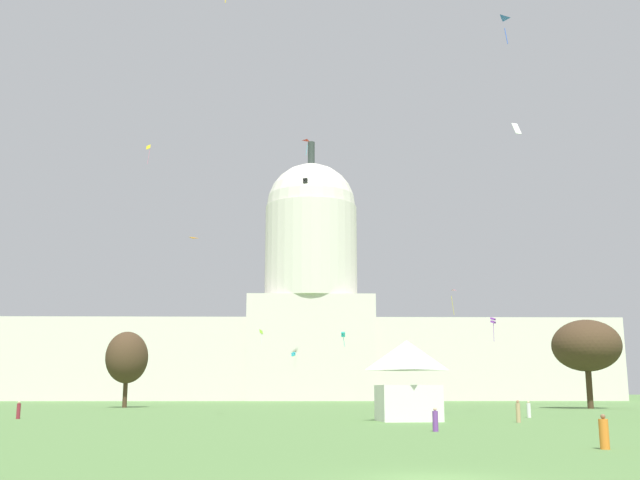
{
  "coord_description": "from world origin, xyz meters",
  "views": [
    {
      "loc": [
        -3.78,
        -22.31,
        2.53
      ],
      "look_at": [
        -1.32,
        100.58,
        27.22
      ],
      "focal_mm": 42.0,
      "sensor_mm": 36.0,
      "label": 1
    }
  ],
  "objects_px": {
    "person_tan_near_tree_east": "(518,412)",
    "kite_white_mid": "(516,129)",
    "kite_turquoise_low": "(343,335)",
    "kite_black_mid": "(305,181)",
    "capitol_building": "(311,325)",
    "person_orange_deep_crowd": "(604,433)",
    "tree_east_near": "(586,346)",
    "kite_blue_high": "(511,23)",
    "person_white_near_tree_west": "(529,410)",
    "person_purple_lawn_far_left": "(435,420)",
    "kite_orange_mid": "(192,240)",
    "kite_pink_mid": "(452,295)",
    "event_tent": "(408,380)",
    "kite_violet_low": "(493,321)",
    "kite_yellow_high": "(148,149)",
    "tree_west_far": "(127,358)",
    "kite_red_high": "(307,141)",
    "person_maroon_mid_left": "(19,411)",
    "kite_cyan_low": "(293,354)",
    "kite_lime_low": "(261,333)"
  },
  "relations": [
    {
      "from": "kite_turquoise_low",
      "to": "kite_red_high",
      "type": "height_order",
      "value": "kite_red_high"
    },
    {
      "from": "kite_yellow_high",
      "to": "kite_blue_high",
      "type": "height_order",
      "value": "kite_yellow_high"
    },
    {
      "from": "kite_turquoise_low",
      "to": "kite_black_mid",
      "type": "relative_size",
      "value": 3.36
    },
    {
      "from": "person_purple_lawn_far_left",
      "to": "kite_orange_mid",
      "type": "bearing_deg",
      "value": 99.02
    },
    {
      "from": "kite_cyan_low",
      "to": "kite_blue_high",
      "type": "relative_size",
      "value": 0.38
    },
    {
      "from": "kite_white_mid",
      "to": "kite_yellow_high",
      "type": "distance_m",
      "value": 83.4
    },
    {
      "from": "person_orange_deep_crowd",
      "to": "kite_violet_low",
      "type": "bearing_deg",
      "value": -153.23
    },
    {
      "from": "tree_west_far",
      "to": "kite_blue_high",
      "type": "xyz_separation_m",
      "value": [
        45.08,
        -49.3,
        28.32
      ]
    },
    {
      "from": "capitol_building",
      "to": "person_orange_deep_crowd",
      "type": "height_order",
      "value": "capitol_building"
    },
    {
      "from": "kite_orange_mid",
      "to": "kite_white_mid",
      "type": "bearing_deg",
      "value": 84.16
    },
    {
      "from": "kite_cyan_low",
      "to": "kite_black_mid",
      "type": "relative_size",
      "value": 1.08
    },
    {
      "from": "kite_turquoise_low",
      "to": "kite_pink_mid",
      "type": "xyz_separation_m",
      "value": [
        19.7,
        -0.88,
        7.17
      ]
    },
    {
      "from": "kite_lime_low",
      "to": "kite_turquoise_low",
      "type": "bearing_deg",
      "value": -165.36
    },
    {
      "from": "kite_turquoise_low",
      "to": "kite_white_mid",
      "type": "bearing_deg",
      "value": 108.74
    },
    {
      "from": "tree_east_near",
      "to": "kite_blue_high",
      "type": "height_order",
      "value": "kite_blue_high"
    },
    {
      "from": "tree_east_near",
      "to": "person_white_near_tree_west",
      "type": "bearing_deg",
      "value": -118.76
    },
    {
      "from": "person_orange_deep_crowd",
      "to": "event_tent",
      "type": "bearing_deg",
      "value": -133.89
    },
    {
      "from": "kite_turquoise_low",
      "to": "kite_black_mid",
      "type": "height_order",
      "value": "kite_black_mid"
    },
    {
      "from": "capitol_building",
      "to": "kite_blue_high",
      "type": "relative_size",
      "value": 66.72
    },
    {
      "from": "event_tent",
      "to": "person_white_near_tree_west",
      "type": "xyz_separation_m",
      "value": [
        12.33,
        7.82,
        -2.65
      ]
    },
    {
      "from": "person_tan_near_tree_east",
      "to": "person_maroon_mid_left",
      "type": "relative_size",
      "value": 1.12
    },
    {
      "from": "person_white_near_tree_west",
      "to": "kite_turquoise_low",
      "type": "height_order",
      "value": "kite_turquoise_low"
    },
    {
      "from": "kite_orange_mid",
      "to": "person_orange_deep_crowd",
      "type": "bearing_deg",
      "value": 70.83
    },
    {
      "from": "person_tan_near_tree_east",
      "to": "kite_red_high",
      "type": "relative_size",
      "value": 0.52
    },
    {
      "from": "kite_cyan_low",
      "to": "kite_black_mid",
      "type": "distance_m",
      "value": 37.09
    },
    {
      "from": "kite_turquoise_low",
      "to": "kite_cyan_low",
      "type": "bearing_deg",
      "value": -19.89
    },
    {
      "from": "tree_west_far",
      "to": "kite_violet_low",
      "type": "bearing_deg",
      "value": -4.67
    },
    {
      "from": "event_tent",
      "to": "kite_blue_high",
      "type": "distance_m",
      "value": 33.77
    },
    {
      "from": "person_tan_near_tree_east",
      "to": "kite_white_mid",
      "type": "relative_size",
      "value": 1.26
    },
    {
      "from": "capitol_building",
      "to": "kite_pink_mid",
      "type": "xyz_separation_m",
      "value": [
        25.13,
        -53.5,
        0.97
      ]
    },
    {
      "from": "kite_turquoise_low",
      "to": "kite_orange_mid",
      "type": "bearing_deg",
      "value": -28.37
    },
    {
      "from": "capitol_building",
      "to": "person_white_near_tree_west",
      "type": "xyz_separation_m",
      "value": [
        19.43,
        -116.97,
        -17.83
      ]
    },
    {
      "from": "kite_yellow_high",
      "to": "tree_west_far",
      "type": "bearing_deg",
      "value": 176.35
    },
    {
      "from": "person_orange_deep_crowd",
      "to": "person_maroon_mid_left",
      "type": "bearing_deg",
      "value": -95.13
    },
    {
      "from": "capitol_building",
      "to": "kite_blue_high",
      "type": "height_order",
      "value": "capitol_building"
    },
    {
      "from": "kite_turquoise_low",
      "to": "kite_yellow_high",
      "type": "xyz_separation_m",
      "value": [
        -37.04,
        2.23,
        35.46
      ]
    },
    {
      "from": "event_tent",
      "to": "kite_red_high",
      "type": "relative_size",
      "value": 1.96
    },
    {
      "from": "kite_pink_mid",
      "to": "person_tan_near_tree_east",
      "type": "bearing_deg",
      "value": 26.35
    },
    {
      "from": "person_tan_near_tree_east",
      "to": "kite_blue_high",
      "type": "xyz_separation_m",
      "value": [
        1.79,
        2.33,
        34.73
      ]
    },
    {
      "from": "tree_west_far",
      "to": "kite_turquoise_low",
      "type": "relative_size",
      "value": 4.13
    },
    {
      "from": "kite_white_mid",
      "to": "kite_black_mid",
      "type": "relative_size",
      "value": 1.74
    },
    {
      "from": "person_purple_lawn_far_left",
      "to": "kite_violet_low",
      "type": "bearing_deg",
      "value": 64.83
    },
    {
      "from": "tree_east_near",
      "to": "person_purple_lawn_far_left",
      "type": "xyz_separation_m",
      "value": [
        -31.33,
        -57.17,
        -7.93
      ]
    },
    {
      "from": "kite_pink_mid",
      "to": "kite_black_mid",
      "type": "distance_m",
      "value": 37.64
    },
    {
      "from": "kite_lime_low",
      "to": "kite_red_high",
      "type": "xyz_separation_m",
      "value": [
        7.68,
        22.37,
        41.68
      ]
    },
    {
      "from": "kite_white_mid",
      "to": "kite_red_high",
      "type": "xyz_separation_m",
      "value": [
        -22.2,
        74.1,
        23.77
      ]
    },
    {
      "from": "kite_blue_high",
      "to": "kite_red_high",
      "type": "distance_m",
      "value": 90.35
    },
    {
      "from": "person_maroon_mid_left",
      "to": "tree_west_far",
      "type": "bearing_deg",
      "value": -176.33
    },
    {
      "from": "person_white_near_tree_west",
      "to": "kite_pink_mid",
      "type": "bearing_deg",
      "value": 15.34
    },
    {
      "from": "person_tan_near_tree_east",
      "to": "kite_black_mid",
      "type": "bearing_deg",
      "value": 140.94
    }
  ]
}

